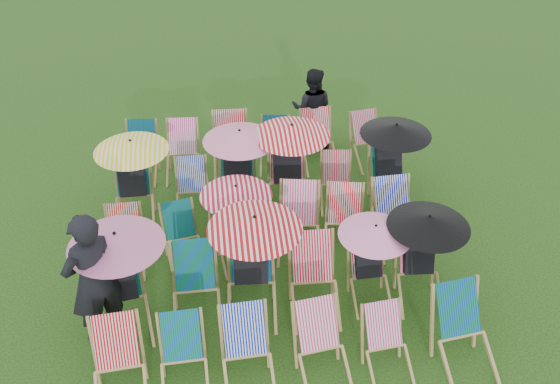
{
  "coord_description": "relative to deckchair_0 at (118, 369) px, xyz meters",
  "views": [
    {
      "loc": [
        -0.74,
        -6.96,
        6.31
      ],
      "look_at": [
        0.19,
        0.36,
        0.9
      ],
      "focal_mm": 40.0,
      "sensor_mm": 36.0,
      "label": 1
    }
  ],
  "objects": [
    {
      "name": "deckchair_3",
      "position": [
        2.38,
        -0.02,
        -0.01
      ],
      "size": [
        0.72,
        0.92,
        0.92
      ],
      "rotation": [
        0.0,
        0.0,
        0.13
      ],
      "color": "#AA874F",
      "rests_on": "ground"
    },
    {
      "name": "deckchair_24",
      "position": [
        0.01,
        4.63,
        -0.02
      ],
      "size": [
        0.69,
        0.89,
        0.9
      ],
      "rotation": [
        0.0,
        0.0,
        -0.12
      ],
      "color": "#AA874F",
      "rests_on": "ground"
    },
    {
      "name": "deckchair_28",
      "position": [
        3.16,
        4.6,
        -0.01
      ],
      "size": [
        0.65,
        0.88,
        0.93
      ],
      "rotation": [
        0.0,
        0.0,
        0.05
      ],
      "color": "#AA874F",
      "rests_on": "ground"
    },
    {
      "name": "deckchair_25",
      "position": [
        0.73,
        4.57,
        -0.02
      ],
      "size": [
        0.67,
        0.88,
        0.91
      ],
      "rotation": [
        0.0,
        0.0,
        -0.08
      ],
      "color": "#AA874F",
      "rests_on": "ground"
    },
    {
      "name": "person_rear",
      "position": [
        3.13,
        5.23,
        0.31
      ],
      "size": [
        0.9,
        0.78,
        1.57
      ],
      "primitive_type": "imported",
      "rotation": [
        0.0,
        0.0,
        2.86
      ],
      "color": "black",
      "rests_on": "ground"
    },
    {
      "name": "deckchair_2",
      "position": [
        1.48,
        -0.01,
        -0.0
      ],
      "size": [
        0.66,
        0.89,
        0.94
      ],
      "rotation": [
        0.0,
        0.0,
        0.04
      ],
      "color": "#AA874F",
      "rests_on": "ground"
    },
    {
      "name": "deckchair_10",
      "position": [
        3.26,
        1.23,
        0.14
      ],
      "size": [
        0.98,
        1.03,
        1.17
      ],
      "rotation": [
        0.0,
        0.0,
        0.03
      ],
      "color": "#AA874F",
      "rests_on": "ground"
    },
    {
      "name": "deckchair_23",
      "position": [
        4.13,
        3.42,
        0.24
      ],
      "size": [
        1.14,
        1.18,
        1.35
      ],
      "rotation": [
        0.0,
        0.0,
        0.01
      ],
      "color": "#AA874F",
      "rests_on": "ground"
    },
    {
      "name": "deckchair_6",
      "position": [
        -0.03,
        1.15,
        0.28
      ],
      "size": [
        1.21,
        1.3,
        1.43
      ],
      "rotation": [
        0.0,
        0.0,
        0.16
      ],
      "color": "#AA874F",
      "rests_on": "ground"
    },
    {
      "name": "deckchair_16",
      "position": [
        3.12,
        2.29,
        -0.01
      ],
      "size": [
        0.76,
        0.94,
        0.91
      ],
      "rotation": [
        0.0,
        0.0,
        -0.2
      ],
      "color": "#AA874F",
      "rests_on": "ground"
    },
    {
      "name": "deckchair_8",
      "position": [
        1.66,
        1.23,
        0.3
      ],
      "size": [
        1.23,
        1.29,
        1.46
      ],
      "rotation": [
        0.0,
        0.0,
        -0.07
      ],
      "color": "#AA874F",
      "rests_on": "ground"
    },
    {
      "name": "deckchair_29",
      "position": [
        4.07,
        4.54,
        -0.04
      ],
      "size": [
        0.69,
        0.88,
        0.87
      ],
      "rotation": [
        0.0,
        0.0,
        0.16
      ],
      "color": "#AA874F",
      "rests_on": "ground"
    },
    {
      "name": "deckchair_19",
      "position": [
        0.88,
        3.44,
        -0.05
      ],
      "size": [
        0.57,
        0.79,
        0.85
      ],
      "rotation": [
        0.0,
        0.0,
        -0.02
      ],
      "color": "#AA874F",
      "rests_on": "ground"
    },
    {
      "name": "deckchair_0",
      "position": [
        0.0,
        0.0,
        0.0
      ],
      "size": [
        0.69,
        0.91,
        0.94
      ],
      "rotation": [
        0.0,
        0.0,
        0.07
      ],
      "color": "#AA874F",
      "rests_on": "ground"
    },
    {
      "name": "deckchair_13",
      "position": [
        0.73,
        2.31,
        -0.06
      ],
      "size": [
        0.68,
        0.84,
        0.82
      ],
      "rotation": [
        0.0,
        0.0,
        0.19
      ],
      "color": "#AA874F",
      "rests_on": "ground"
    },
    {
      "name": "deckchair_17",
      "position": [
        3.91,
        2.25,
        0.02
      ],
      "size": [
        0.69,
        0.93,
        0.97
      ],
      "rotation": [
        0.0,
        0.0,
        0.05
      ],
      "color": "#AA874F",
      "rests_on": "ground"
    },
    {
      "name": "person_left",
      "position": [
        -0.3,
        0.96,
        0.51
      ],
      "size": [
        0.86,
        0.81,
        1.96
      ],
      "primitive_type": "imported",
      "rotation": [
        0.0,
        0.0,
        3.79
      ],
      "color": "black",
      "rests_on": "ground"
    },
    {
      "name": "deckchair_1",
      "position": [
        0.74,
        0.04,
        -0.03
      ],
      "size": [
        0.6,
        0.83,
        0.88
      ],
      "rotation": [
        0.0,
        0.0,
        0.03
      ],
      "color": "#AA874F",
      "rests_on": "ground"
    },
    {
      "name": "deckchair_15",
      "position": [
        2.44,
        2.32,
        0.02
      ],
      "size": [
        0.79,
        1.0,
        0.98
      ],
      "rotation": [
        0.0,
        0.0,
        -0.18
      ],
      "color": "#AA874F",
      "rests_on": "ground"
    },
    {
      "name": "deckchair_12",
      "position": [
        -0.1,
        2.28,
        -0.04
      ],
      "size": [
        0.57,
        0.79,
        0.86
      ],
      "rotation": [
        0.0,
        0.0,
        0.0
      ],
      "color": "#AA874F",
      "rests_on": "ground"
    },
    {
      "name": "deckchair_20",
      "position": [
        1.64,
        3.5,
        0.26
      ],
      "size": [
        1.16,
        1.22,
        1.38
      ],
      "rotation": [
        0.0,
        0.0,
        -0.05
      ],
      "color": "#AA874F",
      "rests_on": "ground"
    },
    {
      "name": "deckchair_5",
      "position": [
        4.12,
        -0.07,
        0.03
      ],
      "size": [
        0.78,
        1.0,
        1.01
      ],
      "rotation": [
        0.0,
        0.0,
        0.13
      ],
      "color": "#AA874F",
      "rests_on": "ground"
    },
    {
      "name": "deckchair_11",
      "position": [
        3.94,
        1.18,
        0.21
      ],
      "size": [
        1.09,
        1.15,
        1.3
      ],
      "rotation": [
        0.0,
        0.0,
        -0.07
      ],
      "color": "#AA874F",
      "rests_on": "ground"
    },
    {
      "name": "deckchair_21",
      "position": [
        2.44,
        3.45,
        0.29
      ],
      "size": [
        1.22,
        1.28,
        1.45
      ],
      "rotation": [
        0.0,
        0.0,
        -0.09
      ],
      "color": "#AA874F",
      "rests_on": "ground"
    },
    {
      "name": "deckchair_7",
      "position": [
        0.91,
        1.13,
        0.02
      ],
      "size": [
        0.66,
        0.92,
        0.99
      ],
      "rotation": [
        0.0,
        0.0,
        0.01
      ],
      "color": "#AA874F",
      "rests_on": "ground"
    },
    {
      "name": "deckchair_26",
      "position": [
        1.58,
        4.54,
        0.03
      ],
      "size": [
        0.71,
        0.96,
        1.01
      ],
      "rotation": [
        0.0,
        0.0,
        -0.05
      ],
      "color": "#AA874F",
      "rests_on": "ground"
    },
    {
      "name": "deckchair_9",
      "position": [
        2.47,
        1.09,
        0.03
      ],
      "size": [
        0.69,
        0.94,
        1.0
      ],
      "rotation": [
        0.0,
        0.0,
        -0.03
      ],
      "color": "#AA874F",
      "rests_on": "ground"
    },
    {
      "name": "deckchair_18",
      "position": [
        -0.02,
        3.44,
        0.25
      ],
      "size": [
        1.15,
        1.19,
        1.36
      ],
      "rotation": [
        0.0,
        0.0,
        0.01
      ],
      "color": "#AA874F",
      "rests_on": "ground"
    },
    {
      "name": "deckchair_27",
      "position": [
        2.36,
        4.62,
        -0.05
      ],
      "size": [
        0.65,
        0.84,
        0.84
      ],
      "rotation": [
        0.0,
        0.0,
        -0.14
      ],
      "color": "#AA874F",
      "rests_on": "ground"
    },
    {
      "name": "ground",
      "position": [
        2.0,
        2.22,
        -0.47
      ],
      "size": [
        100.0,
        100.0,
        0.0
      ],
      "primitive_type": "plane",
      "color": "#16330B",
      "rests_on": "ground"
    },
    {
      "name": "deckchair_14",
      "position": [
        1.52,
        2.26,
        0.17
      ],
      "size": [
        1.03,
        1.12,
        1.22
      ],
      "rotation": [
        0.0,
        0.0,
        0.17
      ],
      "color": "#AA874F",
      "rests_on": "ground"
    },
    {
      "name": "deckchair_4",
      "position": [
        3.17,
        -0.05,
        -0.06
      ],
      "size": [
        0.62,
        0.81,
        0.83
      ],
      "rotation": [
        0.0,
        0.0,
        0.1
      ],
      "color": "#AA874F",
      "rests_on": "ground"
    },
    {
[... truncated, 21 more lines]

